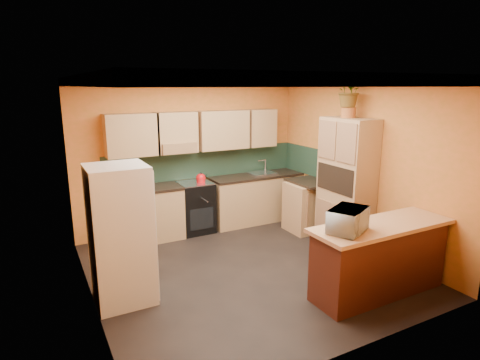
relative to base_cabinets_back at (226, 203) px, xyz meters
name	(u,v)px	position (x,y,z in m)	size (l,w,h in m)	color
room_shell	(239,122)	(-0.53, -1.52, 1.65)	(4.24, 4.24, 2.72)	black
base_cabinets_back	(226,203)	(0.00, 0.00, 0.00)	(3.65, 0.60, 0.88)	tan
countertop_back	(226,179)	(0.00, 0.00, 0.46)	(3.65, 0.62, 0.04)	black
stove	(195,207)	(-0.62, 0.00, 0.02)	(0.58, 0.58, 0.91)	black
kettle	(201,178)	(-0.52, -0.05, 0.56)	(0.17, 0.17, 0.18)	red
sink	(262,173)	(0.78, 0.00, 0.50)	(0.48, 0.40, 0.03)	silver
base_cabinets_right	(309,206)	(1.25, -0.90, 0.00)	(0.60, 0.80, 0.88)	tan
countertop_right	(310,182)	(1.25, -0.90, 0.46)	(0.62, 0.80, 0.04)	black
fridge	(121,235)	(-2.30, -1.83, 0.41)	(0.68, 0.66, 1.70)	silver
pantry	(346,184)	(1.30, -1.75, 0.61)	(0.48, 0.90, 2.10)	tan
fern_pot	(348,112)	(1.30, -1.70, 1.74)	(0.22, 0.22, 0.16)	#AB5B29
fern	(350,90)	(1.30, -1.70, 2.08)	(0.47, 0.40, 0.52)	tan
breakfast_bar	(379,261)	(0.59, -3.17, 0.00)	(1.80, 0.55, 0.88)	#481C10
bar_top	(382,226)	(0.59, -3.17, 0.47)	(1.90, 0.65, 0.05)	tan
microwave	(348,220)	(0.02, -3.17, 0.63)	(0.51, 0.35, 0.28)	silver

